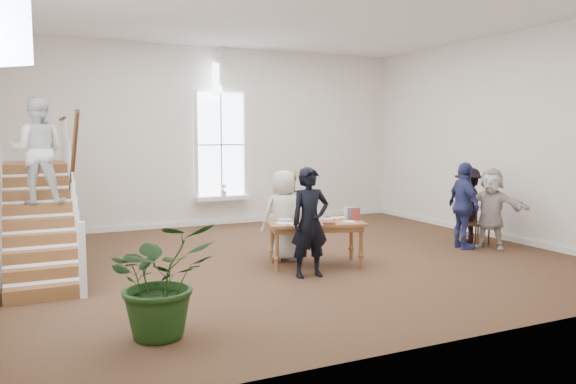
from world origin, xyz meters
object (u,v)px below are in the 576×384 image
library_table (316,226)px  woman_cluster_a (464,206)px  woman_cluster_c (491,208)px  police_officer (310,222)px  person_yellow (287,212)px  floor_plant (161,279)px  elderly_woman (284,216)px  side_chair (474,219)px  woman_cluster_b (468,205)px

library_table → woman_cluster_a: woman_cluster_a is taller
woman_cluster_a → woman_cluster_c: (0.53, -0.20, -0.06)m
police_officer → person_yellow: (0.40, 1.75, -0.07)m
police_officer → woman_cluster_a: 3.91m
library_table → floor_plant: floor_plant is taller
floor_plant → person_yellow: bearing=47.2°
elderly_woman → person_yellow: (0.30, 0.50, -0.01)m
library_table → police_officer: (-0.45, -0.65, 0.20)m
woman_cluster_a → floor_plant: size_ratio=1.30×
police_officer → library_table: bearing=58.0°
person_yellow → woman_cluster_c: person_yellow is taller
woman_cluster_c → floor_plant: (-7.17, -2.16, -0.15)m
woman_cluster_c → side_chair: size_ratio=1.70×
woman_cluster_b → side_chair: size_ratio=1.69×
woman_cluster_a → floor_plant: 7.05m
elderly_woman → woman_cluster_c: elderly_woman is taller
police_officer → floor_plant: 3.27m
woman_cluster_b → woman_cluster_c: 0.65m
police_officer → side_chair: police_officer is taller
woman_cluster_b → side_chair: 0.34m
woman_cluster_c → elderly_woman: bearing=-133.9°
police_officer → elderly_woman: 1.26m
woman_cluster_a → floor_plant: (-6.64, -2.36, -0.20)m
elderly_woman → woman_cluster_b: (4.28, -0.13, -0.02)m
woman_cluster_a → floor_plant: bearing=121.7°
woman_cluster_b → woman_cluster_c: bearing=48.6°
woman_cluster_c → side_chair: woman_cluster_c is taller
police_officer → woman_cluster_a: police_officer is taller
floor_plant → police_officer: bearing=31.2°
police_officer → woman_cluster_b: (4.38, 1.12, -0.08)m
woman_cluster_a → woman_cluster_b: (0.53, 0.45, -0.06)m
police_officer → woman_cluster_c: size_ratio=1.09×
elderly_woman → library_table: bearing=124.5°
person_yellow → woman_cluster_a: (3.45, -1.08, 0.06)m
side_chair → woman_cluster_b: bearing=80.9°
woman_cluster_c → side_chair: 0.53m
library_table → floor_plant: (-3.24, -2.34, -0.02)m
person_yellow → woman_cluster_c: bearing=166.6°
library_table → woman_cluster_a: size_ratio=1.05×
woman_cluster_c → library_table: bearing=-126.1°
person_yellow → floor_plant: person_yellow is taller
woman_cluster_a → person_yellow: bearing=84.8°
side_chair → person_yellow: bearing=161.7°
police_officer → side_chair: size_ratio=1.85×
elderly_woman → side_chair: 4.29m
library_table → police_officer: police_officer is taller
police_officer → woman_cluster_b: size_ratio=1.10×
elderly_woman → woman_cluster_c: 4.35m
woman_cluster_b → woman_cluster_c: (0.00, -0.65, 0.01)m
police_officer → side_chair: (4.37, 0.92, -0.36)m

